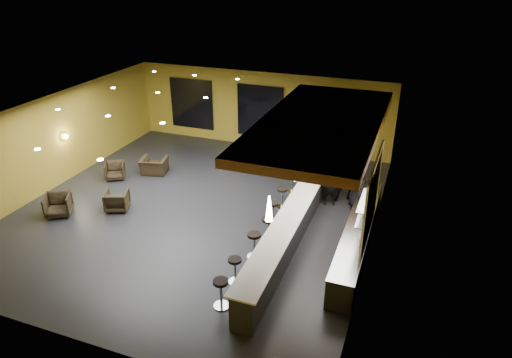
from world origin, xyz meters
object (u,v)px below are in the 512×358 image
(armchair_d, at_px, (154,166))
(bar_stool_2, at_px, (254,242))
(pendant_1, at_px, (296,169))
(bar_stool_0, at_px, (221,290))
(pendant_2, at_px, (316,141))
(staff_c, at_px, (359,187))
(prep_counter, at_px, (358,237))
(staff_a, at_px, (331,184))
(staff_b, at_px, (348,178))
(bar_counter, at_px, (289,231))
(column, at_px, (325,142))
(bar_stool_5, at_px, (282,195))
(bar_stool_3, at_px, (268,226))
(armchair_b, at_px, (117,200))
(armchair_c, at_px, (115,171))
(bar_stool_1, at_px, (235,267))
(bar_stool_4, at_px, (273,210))
(pendant_0, at_px, (269,208))
(armchair_a, at_px, (58,205))
(bar_stool_6, at_px, (292,180))

(armchair_d, bearing_deg, bar_stool_2, 131.89)
(pendant_1, distance_m, bar_stool_0, 4.28)
(pendant_2, bearing_deg, staff_c, 1.42)
(prep_counter, height_order, armchair_d, prep_counter)
(staff_a, height_order, staff_b, staff_b)
(bar_stool_0, height_order, bar_stool_2, bar_stool_2)
(bar_counter, distance_m, pendant_2, 3.52)
(column, xyz_separation_m, bar_stool_5, (-0.91, -2.45, -1.26))
(staff_b, distance_m, bar_stool_3, 3.92)
(prep_counter, distance_m, armchair_b, 8.32)
(bar_counter, height_order, armchair_b, bar_counter)
(armchair_c, bearing_deg, pendant_2, -24.06)
(pendant_1, height_order, bar_stool_3, pendant_1)
(bar_counter, distance_m, bar_stool_1, 2.42)
(armchair_b, xyz_separation_m, bar_stool_4, (5.41, 1.04, 0.13))
(pendant_2, distance_m, bar_stool_0, 6.59)
(bar_stool_0, xyz_separation_m, bar_stool_1, (-0.04, 1.02, -0.03))
(bar_stool_0, height_order, bar_stool_4, bar_stool_0)
(staff_c, bearing_deg, pendant_0, -109.95)
(pendant_0, bearing_deg, bar_counter, 90.00)
(staff_c, relative_size, armchair_d, 1.59)
(prep_counter, distance_m, bar_stool_4, 2.95)
(armchair_a, xyz_separation_m, bar_stool_6, (7.07, 4.43, 0.12))
(bar_counter, bearing_deg, staff_b, 71.15)
(staff_c, relative_size, bar_stool_3, 2.03)
(staff_a, distance_m, bar_stool_4, 2.48)
(bar_stool_3, relative_size, bar_stool_5, 1.06)
(staff_a, bearing_deg, armchair_a, -178.69)
(bar_stool_2, bearing_deg, column, 82.09)
(armchair_c, bearing_deg, bar_stool_0, -67.76)
(bar_stool_0, bearing_deg, bar_stool_6, 90.77)
(bar_counter, xyz_separation_m, bar_stool_6, (-0.91, 3.43, 0.00))
(pendant_0, distance_m, bar_stool_2, 2.22)
(pendant_0, height_order, bar_stool_4, pendant_0)
(bar_stool_2, bearing_deg, bar_stool_0, -90.95)
(pendant_0, xyz_separation_m, staff_a, (0.64, 4.97, -1.52))
(bar_stool_1, bearing_deg, bar_stool_4, 90.69)
(bar_stool_5, bearing_deg, armchair_a, -155.91)
(pendant_1, bearing_deg, bar_stool_0, -102.19)
(pendant_0, distance_m, pendant_2, 5.00)
(staff_c, height_order, bar_stool_4, staff_c)
(staff_c, bearing_deg, armchair_b, -161.41)
(pendant_0, relative_size, pendant_1, 1.00)
(armchair_d, xyz_separation_m, bar_stool_4, (5.80, -2.02, 0.15))
(prep_counter, relative_size, bar_stool_0, 7.34)
(pendant_2, xyz_separation_m, staff_c, (1.60, 0.04, -1.53))
(bar_stool_2, bearing_deg, staff_a, 70.44)
(armchair_b, distance_m, bar_stool_3, 5.63)
(bar_counter, relative_size, staff_c, 4.87)
(staff_a, bearing_deg, pendant_2, 154.06)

